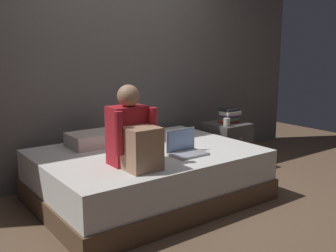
{
  "coord_description": "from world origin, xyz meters",
  "views": [
    {
      "loc": [
        -2.14,
        -2.65,
        1.41
      ],
      "look_at": [
        -0.1,
        0.1,
        0.73
      ],
      "focal_mm": 41.63,
      "sensor_mm": 36.0,
      "label": 1
    }
  ],
  "objects": [
    {
      "name": "mug",
      "position": [
        0.97,
        0.43,
        0.59
      ],
      "size": [
        0.08,
        0.08,
        0.09
      ],
      "primitive_type": "cylinder",
      "color": "#BCB2A3",
      "rests_on": "nightstand"
    },
    {
      "name": "nightstand",
      "position": [
        1.1,
        0.55,
        0.27
      ],
      "size": [
        0.44,
        0.46,
        0.55
      ],
      "color": "#474442",
      "rests_on": "ground_plane"
    },
    {
      "name": "pillow",
      "position": [
        -0.48,
        0.75,
        0.54
      ],
      "size": [
        0.56,
        0.36,
        0.13
      ],
      "primitive_type": "cube",
      "color": "beige",
      "rests_on": "bed"
    },
    {
      "name": "bed",
      "position": [
        -0.2,
        0.3,
        0.24
      ],
      "size": [
        2.0,
        1.5,
        0.48
      ],
      "color": "brown",
      "rests_on": "ground_plane"
    },
    {
      "name": "laptop",
      "position": [
        -0.0,
        -0.03,
        0.53
      ],
      "size": [
        0.32,
        0.23,
        0.22
      ],
      "color": "#9EA0A5",
      "rests_on": "bed"
    },
    {
      "name": "wall_back",
      "position": [
        0.0,
        1.2,
        1.35
      ],
      "size": [
        5.6,
        0.1,
        2.7
      ],
      "primitive_type": "cube",
      "color": "#605B56",
      "rests_on": "ground_plane"
    },
    {
      "name": "book_stack",
      "position": [
        1.13,
        0.54,
        0.63
      ],
      "size": [
        0.23,
        0.17,
        0.17
      ],
      "color": "#9E2D28",
      "rests_on": "nightstand"
    },
    {
      "name": "person_sitting",
      "position": [
        -0.56,
        -0.05,
        0.73
      ],
      "size": [
        0.39,
        0.44,
        0.66
      ],
      "color": "#B21E28",
      "rests_on": "bed"
    },
    {
      "name": "ground_plane",
      "position": [
        0.0,
        0.0,
        0.0
      ],
      "size": [
        8.0,
        8.0,
        0.0
      ],
      "primitive_type": "plane",
      "color": "brown"
    }
  ]
}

